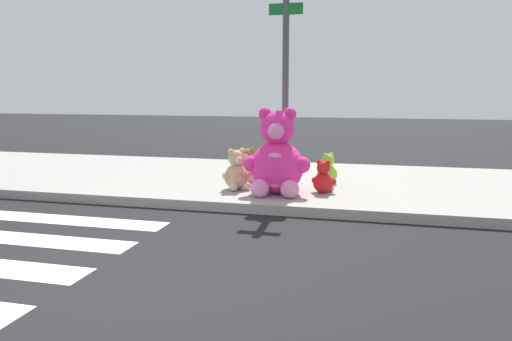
# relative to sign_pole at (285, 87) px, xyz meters

# --- Properties ---
(ground_plane) EXTENTS (60.00, 60.00, 0.00)m
(ground_plane) POSITION_rel_sign_pole_xyz_m (-1.00, -4.40, -1.85)
(ground_plane) COLOR black
(sidewalk) EXTENTS (28.00, 4.40, 0.15)m
(sidewalk) POSITION_rel_sign_pole_xyz_m (-1.00, 0.80, -1.77)
(sidewalk) COLOR #9E9B93
(sidewalk) RESTS_ON ground_plane
(sign_pole) EXTENTS (0.56, 0.11, 3.20)m
(sign_pole) POSITION_rel_sign_pole_xyz_m (0.00, 0.00, 0.00)
(sign_pole) COLOR #4C4C51
(sign_pole) RESTS_ON sidewalk
(plush_pink_large) EXTENTS (1.06, 0.95, 1.38)m
(plush_pink_large) POSITION_rel_sign_pole_xyz_m (-0.01, -0.59, -1.14)
(plush_pink_large) COLOR #F22D93
(plush_pink_large) RESTS_ON sidewalk
(plush_lime) EXTENTS (0.40, 0.39, 0.55)m
(plush_lime) POSITION_rel_sign_pole_xyz_m (0.68, 0.50, -1.48)
(plush_lime) COLOR #8CD133
(plush_lime) RESTS_ON sidewalk
(plush_brown) EXTENTS (0.48, 0.42, 0.62)m
(plush_brown) POSITION_rel_sign_pole_xyz_m (-0.76, 0.37, -1.45)
(plush_brown) COLOR olive
(plush_brown) RESTS_ON sidewalk
(plush_tan) EXTENTS (0.48, 0.50, 0.69)m
(plush_tan) POSITION_rel_sign_pole_xyz_m (-0.74, -0.38, -1.42)
(plush_tan) COLOR tan
(plush_tan) RESTS_ON sidewalk
(plush_red) EXTENTS (0.41, 0.38, 0.54)m
(plush_red) POSITION_rel_sign_pole_xyz_m (0.70, -0.31, -1.48)
(plush_red) COLOR red
(plush_red) RESTS_ON sidewalk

